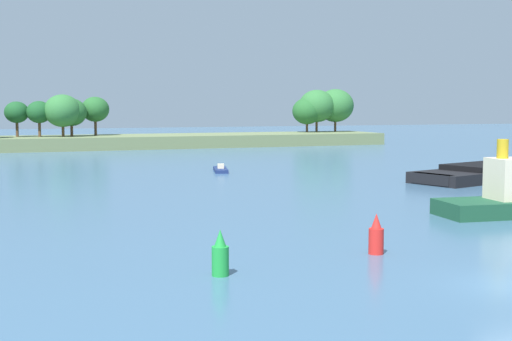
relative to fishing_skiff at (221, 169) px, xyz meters
name	(u,v)px	position (x,y,z in m)	size (l,w,h in m)	color
treeline_island	(183,129)	(7.96, 45.69, 2.87)	(78.27, 13.44, 10.15)	#66754C
fishing_skiff	(221,169)	(0.00, 0.00, 0.00)	(2.58, 5.51, 0.85)	navy
channel_buoy_red	(376,237)	(-5.64, -41.31, 0.61)	(0.70, 0.70, 1.90)	red
channel_buoy_green	(220,256)	(-13.66, -42.65, 0.61)	(0.70, 0.70, 1.90)	green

